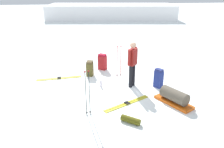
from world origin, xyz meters
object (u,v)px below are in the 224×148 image
(backpack_large_dark, at_px, (90,68))
(backpack_small_spare, at_px, (102,62))
(ski_pair_near, at_px, (127,103))
(ski_pair_far, at_px, (59,78))
(gear_sled, at_px, (174,97))
(sleeping_mat_rolled, at_px, (131,120))
(ski_poles_planted_near, at_px, (88,91))
(thermos_bottle, at_px, (101,84))
(skier_standing, at_px, (132,62))
(ski_poles_planted_far, at_px, (119,60))
(backpack_bright, at_px, (159,78))

(backpack_large_dark, relative_size, backpack_small_spare, 0.88)
(ski_pair_near, xyz_separation_m, ski_pair_far, (-2.34, 2.45, -0.00))
(gear_sled, relative_size, sleeping_mat_rolled, 2.46)
(ski_poles_planted_near, xyz_separation_m, sleeping_mat_rolled, (1.14, -0.61, -0.67))
(thermos_bottle, bearing_deg, gear_sled, -35.50)
(skier_standing, xyz_separation_m, ski_poles_planted_near, (-1.70, -1.77, -0.19))
(ski_poles_planted_near, bearing_deg, backpack_large_dark, 86.39)
(backpack_large_dark, bearing_deg, gear_sled, -47.73)
(ski_poles_planted_near, xyz_separation_m, ski_poles_planted_far, (1.38, 2.81, -0.04))
(backpack_bright, distance_m, ski_poles_planted_far, 1.84)
(ski_pair_near, bearing_deg, backpack_large_dark, 112.02)
(backpack_large_dark, distance_m, thermos_bottle, 1.30)
(ski_pair_far, distance_m, sleeping_mat_rolled, 4.16)
(backpack_large_dark, xyz_separation_m, thermos_bottle, (0.35, -1.24, -0.18))
(backpack_bright, bearing_deg, ski_pair_far, 159.91)
(ski_poles_planted_far, distance_m, gear_sled, 2.93)
(skier_standing, bearing_deg, thermos_bottle, 176.71)
(skier_standing, height_order, thermos_bottle, skier_standing)
(backpack_large_dark, height_order, ski_poles_planted_near, ski_poles_planted_near)
(skier_standing, relative_size, sleeping_mat_rolled, 3.09)
(ski_poles_planted_near, bearing_deg, ski_pair_near, 19.83)
(backpack_large_dark, bearing_deg, backpack_bright, -31.99)
(ski_pair_near, distance_m, backpack_small_spare, 3.32)
(ski_poles_planted_far, bearing_deg, ski_pair_far, 177.77)
(backpack_bright, height_order, gear_sled, backpack_bright)
(ski_pair_near, height_order, ski_poles_planted_far, ski_poles_planted_far)
(ski_pair_far, distance_m, backpack_small_spare, 2.07)
(ski_poles_planted_near, relative_size, gear_sled, 1.02)
(backpack_large_dark, xyz_separation_m, backpack_bright, (2.46, -1.54, 0.05))
(sleeping_mat_rolled, bearing_deg, ski_poles_planted_near, 151.80)
(skier_standing, bearing_deg, gear_sled, -55.25)
(skier_standing, distance_m, sleeping_mat_rolled, 2.60)
(backpack_bright, bearing_deg, ski_poles_planted_near, -149.94)
(ski_poles_planted_near, bearing_deg, sleeping_mat_rolled, -28.20)
(ski_pair_near, distance_m, backpack_large_dark, 2.85)
(ski_pair_far, xyz_separation_m, backpack_small_spare, (1.87, 0.81, 0.34))
(ski_poles_planted_far, height_order, gear_sled, ski_poles_planted_far)
(backpack_bright, relative_size, thermos_bottle, 2.78)
(ski_poles_planted_far, relative_size, thermos_bottle, 5.04)
(backpack_bright, xyz_separation_m, backpack_small_spare, (-1.87, 2.18, -0.00))
(gear_sled, bearing_deg, skier_standing, 124.75)
(skier_standing, relative_size, thermos_bottle, 6.54)
(skier_standing, height_order, backpack_large_dark, skier_standing)
(backpack_large_dark, xyz_separation_m, ski_poles_planted_far, (1.19, -0.27, 0.42))
(ski_poles_planted_near, bearing_deg, ski_pair_far, 110.39)
(thermos_bottle, bearing_deg, backpack_large_dark, 105.78)
(backpack_small_spare, relative_size, sleeping_mat_rolled, 1.30)
(gear_sled, height_order, sleeping_mat_rolled, gear_sled)
(ski_poles_planted_near, distance_m, gear_sled, 2.81)
(backpack_bright, height_order, backpack_small_spare, backpack_bright)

